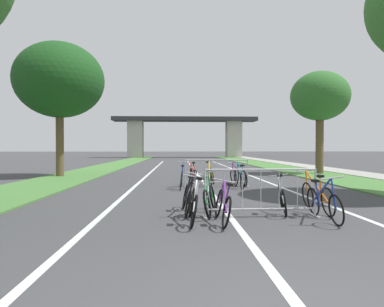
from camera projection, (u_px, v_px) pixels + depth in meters
The scene contains 23 objects.
grass_verge_left at pixel (111, 166), 28.60m from camera, with size 2.97×63.55×0.05m, color #477A38.
grass_verge_right at pixel (270, 166), 29.14m from camera, with size 2.97×63.55×0.05m, color #477A38.
sidewalk_path_right at pixel (300, 165), 29.24m from camera, with size 2.07×63.55×0.08m, color #9E9B93.
lane_stripe_center at pixel (196, 173), 21.26m from camera, with size 0.14×36.77×0.01m, color silver.
lane_stripe_right_lane at pixel (242, 172), 21.37m from camera, with size 0.14×36.77×0.01m, color silver.
lane_stripe_left_lane at pixel (150, 173), 21.15m from camera, with size 0.14×36.77×0.01m, color silver.
overpass_bridge at pixel (185, 131), 55.30m from camera, with size 22.51×3.65×6.35m.
tree_left_cypress_far at pixel (59, 81), 18.03m from camera, with size 4.53×4.53×6.91m.
tree_right_oak_near at pixel (320, 97), 19.98m from camera, with size 3.30×3.30×5.87m.
crowd_barrier_nearest at pixel (261, 193), 7.53m from camera, with size 2.48×0.51×1.05m.
crowd_barrier_second at pixel (216, 173), 13.49m from camera, with size 2.48×0.50×1.05m.
bicycle_purple_0 at pixel (223, 206), 6.96m from camera, with size 0.47×1.70×0.85m.
bicycle_blue_1 at pixel (182, 178), 12.87m from camera, with size 0.47×1.70×0.99m.
bicycle_yellow_2 at pixel (211, 176), 13.90m from camera, with size 0.54×1.77×0.99m.
bicycle_red_3 at pixel (194, 176), 13.93m from camera, with size 0.52×1.69×0.95m.
bicycle_silver_4 at pixel (282, 197), 8.08m from camera, with size 0.50×1.64×0.91m.
bicycle_teal_5 at pixel (240, 178), 13.10m from camera, with size 0.47×1.74×0.97m.
bicycle_black_6 at pixel (187, 198), 7.98m from camera, with size 0.46×1.71×0.94m.
bicycle_orange_7 at pixel (317, 196), 8.07m from camera, with size 0.48×1.74×0.98m.
bicycle_green_8 at pixel (210, 199), 7.86m from camera, with size 0.53×1.61×0.97m.
bicycle_white_9 at pixel (193, 204), 6.99m from camera, with size 0.46×1.73×0.99m.
bicycle_purple_10 at pixel (238, 177), 14.06m from camera, with size 0.65×1.68×0.93m.
bicycle_blue_11 at pixel (323, 203), 7.20m from camera, with size 0.48×1.70×0.96m.
Camera 1 is at (-1.13, -2.83, 1.49)m, focal length 32.83 mm.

